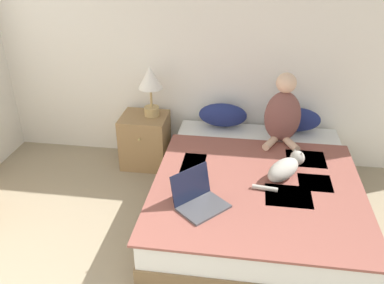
% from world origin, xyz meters
% --- Properties ---
extents(wall_back, '(5.57, 0.05, 2.55)m').
position_xyz_m(wall_back, '(0.00, 3.68, 1.27)').
color(wall_back, white).
rests_on(wall_back, ground_plane).
extents(bed, '(1.71, 2.06, 0.48)m').
position_xyz_m(bed, '(0.53, 2.57, 0.24)').
color(bed, brown).
rests_on(bed, ground_plane).
extents(pillow_near, '(0.50, 0.22, 0.25)m').
position_xyz_m(pillow_near, '(0.16, 3.47, 0.60)').
color(pillow_near, navy).
rests_on(pillow_near, bed).
extents(pillow_far, '(0.50, 0.22, 0.25)m').
position_xyz_m(pillow_far, '(0.90, 3.47, 0.60)').
color(pillow_far, navy).
rests_on(pillow_far, bed).
extents(person_sitting, '(0.35, 0.34, 0.70)m').
position_xyz_m(person_sitting, '(0.75, 3.21, 0.78)').
color(person_sitting, brown).
rests_on(person_sitting, bed).
extents(cat_tabby, '(0.44, 0.46, 0.19)m').
position_xyz_m(cat_tabby, '(0.76, 2.55, 0.57)').
color(cat_tabby, '#A8A399').
rests_on(cat_tabby, bed).
extents(laptop_open, '(0.46, 0.47, 0.26)m').
position_xyz_m(laptop_open, '(0.09, 2.05, 0.53)').
color(laptop_open, '#424247').
rests_on(laptop_open, bed).
extents(nightstand, '(0.49, 0.46, 0.57)m').
position_xyz_m(nightstand, '(-0.67, 3.38, 0.29)').
color(nightstand, '#937047').
rests_on(nightstand, ground_plane).
extents(table_lamp, '(0.25, 0.25, 0.54)m').
position_xyz_m(table_lamp, '(-0.59, 3.42, 0.94)').
color(table_lamp, tan).
rests_on(table_lamp, nightstand).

